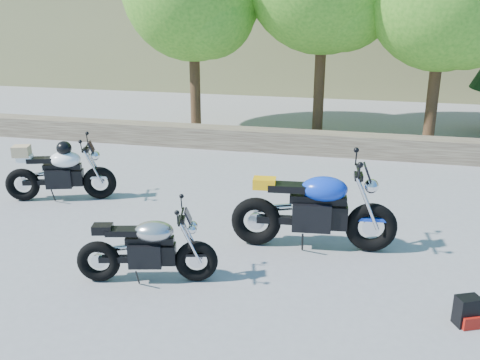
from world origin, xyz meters
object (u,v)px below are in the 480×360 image
(blue_bike, at_px, (315,210))
(white_bike, at_px, (59,171))
(backpack, at_px, (467,312))
(silver_bike, at_px, (148,250))

(blue_bike, bearing_deg, white_bike, 162.83)
(backpack, bearing_deg, silver_bike, 153.79)
(white_bike, height_order, backpack, white_bike)
(silver_bike, bearing_deg, blue_bike, 23.28)
(silver_bike, xyz_separation_m, backpack, (3.77, -0.12, -0.27))
(backpack, bearing_deg, white_bike, 134.25)
(silver_bike, height_order, backpack, silver_bike)
(white_bike, xyz_separation_m, blue_bike, (4.59, -0.95, 0.05))
(backpack, bearing_deg, blue_bike, 115.17)
(silver_bike, relative_size, white_bike, 0.93)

